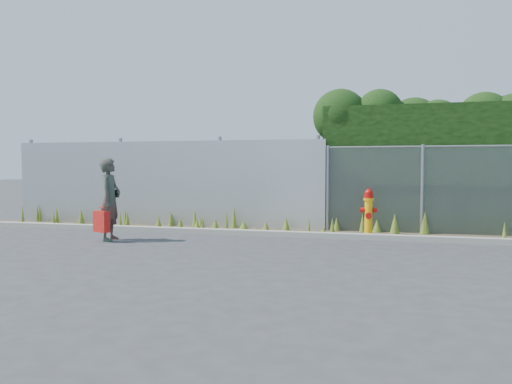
{
  "coord_description": "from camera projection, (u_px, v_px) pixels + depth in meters",
  "views": [
    {
      "loc": [
        2.38,
        -8.93,
        1.56
      ],
      "look_at": [
        -0.3,
        1.4,
        1.0
      ],
      "focal_mm": 35.0,
      "sensor_mm": 36.0,
      "label": 1
    }
  ],
  "objects": [
    {
      "name": "ground",
      "position": [
        253.0,
        249.0,
        9.31
      ],
      "size": [
        80.0,
        80.0,
        0.0
      ],
      "primitive_type": "plane",
      "color": "#363638",
      "rests_on": "ground"
    },
    {
      "name": "curb",
      "position": [
        274.0,
        234.0,
        11.05
      ],
      "size": [
        16.0,
        0.22,
        0.12
      ],
      "primitive_type": "cube",
      "color": "gray",
      "rests_on": "ground"
    },
    {
      "name": "weed_strip",
      "position": [
        283.0,
        227.0,
        11.7
      ],
      "size": [
        16.0,
        1.3,
        0.53
      ],
      "color": "#453827",
      "rests_on": "ground"
    },
    {
      "name": "corrugated_fence",
      "position": [
        162.0,
        183.0,
        12.97
      ],
      "size": [
        8.5,
        0.21,
        2.3
      ],
      "color": "#B1B5B9",
      "rests_on": "ground"
    },
    {
      "name": "chainlink_fence",
      "position": [
        472.0,
        190.0,
        11.09
      ],
      "size": [
        6.5,
        0.07,
        2.05
      ],
      "color": "gray",
      "rests_on": "ground"
    },
    {
      "name": "hedge",
      "position": [
        485.0,
        149.0,
        11.95
      ],
      "size": [
        7.63,
        2.15,
        3.49
      ],
      "color": "black",
      "rests_on": "ground"
    },
    {
      "name": "fire_hydrant",
      "position": [
        368.0,
        213.0,
        10.98
      ],
      "size": [
        0.36,
        0.32,
        1.08
      ],
      "rotation": [
        0.0,
        0.0,
        0.06
      ],
      "color": "#FBB50D",
      "rests_on": "ground"
    },
    {
      "name": "woman",
      "position": [
        110.0,
        199.0,
        10.39
      ],
      "size": [
        0.51,
        0.69,
        1.73
      ],
      "primitive_type": "imported",
      "rotation": [
        0.0,
        0.0,
        1.74
      ],
      "color": "#0F5F4A",
      "rests_on": "ground"
    },
    {
      "name": "red_tote_bag",
      "position": [
        101.0,
        221.0,
        10.25
      ],
      "size": [
        0.4,
        0.15,
        0.52
      ],
      "rotation": [
        0.0,
        0.0,
        -0.42
      ],
      "color": "#B30A1D"
    },
    {
      "name": "black_shoulder_bag",
      "position": [
        114.0,
        193.0,
        10.57
      ],
      "size": [
        0.22,
        0.09,
        0.17
      ],
      "rotation": [
        0.0,
        0.0,
        -0.26
      ],
      "color": "black"
    }
  ]
}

